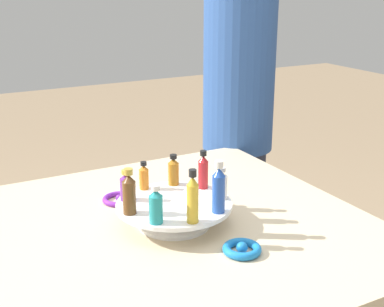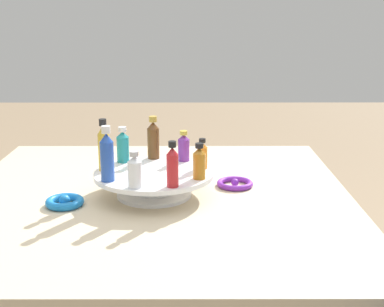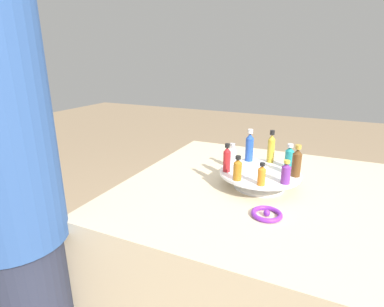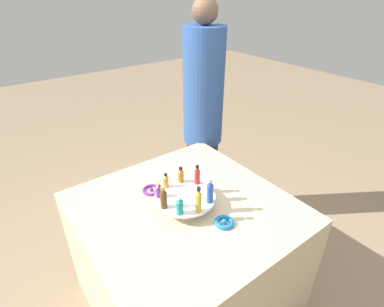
{
  "view_description": "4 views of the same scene",
  "coord_description": "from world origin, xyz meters",
  "px_view_note": "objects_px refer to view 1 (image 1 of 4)",
  "views": [
    {
      "loc": [
        1.24,
        -0.61,
        1.45
      ],
      "look_at": [
        -0.13,
        0.13,
        0.94
      ],
      "focal_mm": 50.0,
      "sensor_mm": 36.0,
      "label": 1
    },
    {
      "loc": [
        -0.1,
        1.39,
        1.29
      ],
      "look_at": [
        -0.1,
        0.1,
        0.93
      ],
      "focal_mm": 50.0,
      "sensor_mm": 36.0,
      "label": 2
    },
    {
      "loc": [
        -1.15,
        -0.23,
        1.3
      ],
      "look_at": [
        -0.21,
        0.21,
        0.96
      ],
      "focal_mm": 28.0,
      "sensor_mm": 36.0,
      "label": 3
    },
    {
      "loc": [
        1.04,
        -0.73,
        1.84
      ],
      "look_at": [
        -0.2,
        0.19,
        0.96
      ],
      "focal_mm": 28.0,
      "sensor_mm": 36.0,
      "label": 4
    }
  ],
  "objects_px": {
    "bottle_clear": "(221,184)",
    "bottle_blue": "(219,189)",
    "ribbon_bow_blue": "(242,249)",
    "person_figure": "(238,114)",
    "bottle_purple": "(126,186)",
    "bottle_gold": "(193,198)",
    "bottle_amber": "(173,171)",
    "bottle_teal": "(156,206)",
    "bottle_orange": "(144,176)",
    "bottle_brown": "(129,193)",
    "bottle_red": "(203,171)",
    "ribbon_bow_purple": "(119,199)",
    "display_stand": "(174,210)"
  },
  "relations": [
    {
      "from": "bottle_brown",
      "to": "person_figure",
      "type": "xyz_separation_m",
      "value": [
        -0.64,
        0.76,
        -0.02
      ]
    },
    {
      "from": "bottle_gold",
      "to": "person_figure",
      "type": "relative_size",
      "value": 0.08
    },
    {
      "from": "bottle_purple",
      "to": "bottle_brown",
      "type": "relative_size",
      "value": 0.71
    },
    {
      "from": "bottle_red",
      "to": "ribbon_bow_purple",
      "type": "relative_size",
      "value": 1.12
    },
    {
      "from": "bottle_clear",
      "to": "bottle_blue",
      "type": "bearing_deg",
      "value": -35.98
    },
    {
      "from": "bottle_blue",
      "to": "ribbon_bow_blue",
      "type": "relative_size",
      "value": 1.45
    },
    {
      "from": "bottle_teal",
      "to": "bottle_purple",
      "type": "bearing_deg",
      "value": -175.98
    },
    {
      "from": "bottle_orange",
      "to": "ribbon_bow_blue",
      "type": "distance_m",
      "value": 0.39
    },
    {
      "from": "bottle_red",
      "to": "ribbon_bow_purple",
      "type": "xyz_separation_m",
      "value": [
        -0.17,
        -0.2,
        -0.11
      ]
    },
    {
      "from": "bottle_red",
      "to": "bottle_gold",
      "type": "height_order",
      "value": "bottle_gold"
    },
    {
      "from": "bottle_brown",
      "to": "ribbon_bow_blue",
      "type": "bearing_deg",
      "value": 44.42
    },
    {
      "from": "bottle_amber",
      "to": "bottle_clear",
      "type": "bearing_deg",
      "value": 24.02
    },
    {
      "from": "bottle_blue",
      "to": "ribbon_bow_blue",
      "type": "xyz_separation_m",
      "value": [
        0.12,
        0.0,
        -0.12
      ]
    },
    {
      "from": "bottle_red",
      "to": "bottle_blue",
      "type": "relative_size",
      "value": 0.81
    },
    {
      "from": "display_stand",
      "to": "bottle_clear",
      "type": "height_order",
      "value": "bottle_clear"
    },
    {
      "from": "bottle_clear",
      "to": "ribbon_bow_blue",
      "type": "distance_m",
      "value": 0.22
    },
    {
      "from": "bottle_gold",
      "to": "ribbon_bow_purple",
      "type": "distance_m",
      "value": 0.39
    },
    {
      "from": "bottle_red",
      "to": "bottle_amber",
      "type": "bearing_deg",
      "value": -135.98
    },
    {
      "from": "bottle_orange",
      "to": "ribbon_bow_blue",
      "type": "height_order",
      "value": "bottle_orange"
    },
    {
      "from": "bottle_red",
      "to": "bottle_brown",
      "type": "relative_size",
      "value": 0.92
    },
    {
      "from": "bottle_orange",
      "to": "ribbon_bow_purple",
      "type": "bearing_deg",
      "value": -154.75
    },
    {
      "from": "bottle_amber",
      "to": "bottle_blue",
      "type": "relative_size",
      "value": 0.66
    },
    {
      "from": "person_figure",
      "to": "bottle_blue",
      "type": "bearing_deg",
      "value": 8.34
    },
    {
      "from": "bottle_amber",
      "to": "ribbon_bow_purple",
      "type": "xyz_separation_m",
      "value": [
        -0.11,
        -0.14,
        -0.1
      ]
    },
    {
      "from": "bottle_brown",
      "to": "person_figure",
      "type": "distance_m",
      "value": 0.99
    },
    {
      "from": "bottle_clear",
      "to": "bottle_gold",
      "type": "bearing_deg",
      "value": -55.98
    },
    {
      "from": "bottle_blue",
      "to": "bottle_brown",
      "type": "bearing_deg",
      "value": -115.98
    },
    {
      "from": "bottle_purple",
      "to": "bottle_gold",
      "type": "xyz_separation_m",
      "value": [
        0.22,
        0.1,
        0.03
      ]
    },
    {
      "from": "bottle_purple",
      "to": "bottle_orange",
      "type": "bearing_deg",
      "value": 124.02
    },
    {
      "from": "bottle_orange",
      "to": "bottle_brown",
      "type": "height_order",
      "value": "bottle_brown"
    },
    {
      "from": "display_stand",
      "to": "bottle_purple",
      "type": "distance_m",
      "value": 0.15
    },
    {
      "from": "ribbon_bow_purple",
      "to": "bottle_red",
      "type": "bearing_deg",
      "value": 49.59
    },
    {
      "from": "bottle_red",
      "to": "bottle_brown",
      "type": "xyz_separation_m",
      "value": [
        0.07,
        -0.26,
        0.0
      ]
    },
    {
      "from": "display_stand",
      "to": "bottle_orange",
      "type": "height_order",
      "value": "bottle_orange"
    },
    {
      "from": "bottle_blue",
      "to": "person_figure",
      "type": "relative_size",
      "value": 0.08
    },
    {
      "from": "bottle_red",
      "to": "bottle_orange",
      "type": "xyz_separation_m",
      "value": [
        -0.08,
        -0.16,
        -0.01
      ]
    },
    {
      "from": "bottle_amber",
      "to": "bottle_brown",
      "type": "distance_m",
      "value": 0.24
    },
    {
      "from": "bottle_brown",
      "to": "bottle_purple",
      "type": "bearing_deg",
      "value": 164.02
    },
    {
      "from": "ribbon_bow_purple",
      "to": "bottle_orange",
      "type": "bearing_deg",
      "value": 25.25
    },
    {
      "from": "bottle_purple",
      "to": "bottle_teal",
      "type": "relative_size",
      "value": 0.86
    },
    {
      "from": "ribbon_bow_blue",
      "to": "bottle_brown",
      "type": "bearing_deg",
      "value": -135.58
    },
    {
      "from": "display_stand",
      "to": "bottle_teal",
      "type": "distance_m",
      "value": 0.15
    },
    {
      "from": "bottle_clear",
      "to": "bottle_orange",
      "type": "distance_m",
      "value": 0.24
    },
    {
      "from": "bottle_amber",
      "to": "ribbon_bow_blue",
      "type": "xyz_separation_m",
      "value": [
        0.35,
        0.02,
        -0.1
      ]
    },
    {
      "from": "bottle_orange",
      "to": "ribbon_bow_blue",
      "type": "xyz_separation_m",
      "value": [
        0.36,
        0.11,
        -0.1
      ]
    },
    {
      "from": "bottle_gold",
      "to": "bottle_blue",
      "type": "distance_m",
      "value": 0.09
    },
    {
      "from": "bottle_orange",
      "to": "bottle_gold",
      "type": "relative_size",
      "value": 0.59
    },
    {
      "from": "bottle_red",
      "to": "ribbon_bow_blue",
      "type": "height_order",
      "value": "bottle_red"
    },
    {
      "from": "bottle_clear",
      "to": "bottle_teal",
      "type": "relative_size",
      "value": 0.9
    },
    {
      "from": "display_stand",
      "to": "bottle_red",
      "type": "xyz_separation_m",
      "value": [
        -0.06,
        0.12,
        0.08
      ]
    }
  ]
}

